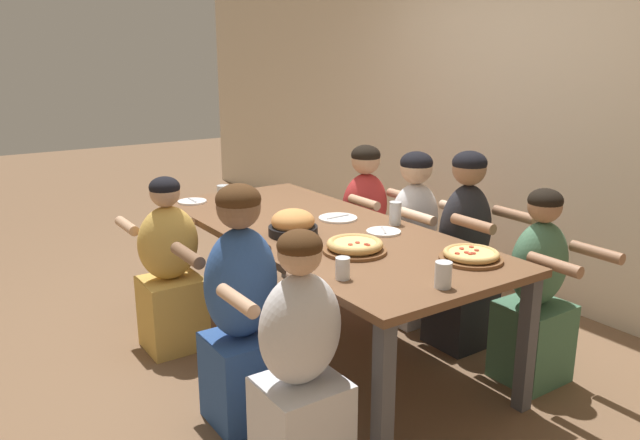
{
  "coord_description": "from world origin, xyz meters",
  "views": [
    {
      "loc": [
        2.88,
        -1.95,
        1.74
      ],
      "look_at": [
        0.0,
        0.0,
        0.8
      ],
      "focal_mm": 35.0,
      "sensor_mm": 36.0,
      "label": 1
    }
  ],
  "objects_px": {
    "empty_plate_c": "(192,201)",
    "diner_far_midright": "(464,258)",
    "diner_far_right": "(537,297)",
    "diner_far_midleft": "(365,228)",
    "drinking_glass_c": "(443,276)",
    "skillet_bowl": "(293,224)",
    "drinking_glass_a": "(395,215)",
    "diner_near_midright": "(242,315)",
    "empty_plate_b": "(384,232)",
    "drinking_glass_d": "(343,269)",
    "diner_far_center": "(414,244)",
    "drinking_glass_e": "(223,197)",
    "diner_near_right": "(300,371)",
    "diner_near_midleft": "(170,273)",
    "drinking_glass_b": "(246,196)",
    "pizza_board_second": "(471,256)",
    "empty_plate_a": "(338,218)",
    "drinking_glass_f": "(248,206)",
    "pizza_board_main": "(355,246)"
  },
  "relations": [
    {
      "from": "drinking_glass_d",
      "to": "diner_far_midright",
      "type": "distance_m",
      "value": 1.18
    },
    {
      "from": "empty_plate_b",
      "to": "drinking_glass_e",
      "type": "xyz_separation_m",
      "value": [
        -1.07,
        -0.48,
        0.06
      ]
    },
    {
      "from": "drinking_glass_d",
      "to": "diner_far_midleft",
      "type": "distance_m",
      "value": 1.7
    },
    {
      "from": "diner_far_midright",
      "to": "pizza_board_second",
      "type": "bearing_deg",
      "value": 45.13
    },
    {
      "from": "drinking_glass_e",
      "to": "diner_far_midright",
      "type": "bearing_deg",
      "value": 38.16
    },
    {
      "from": "skillet_bowl",
      "to": "drinking_glass_f",
      "type": "relative_size",
      "value": 2.86
    },
    {
      "from": "drinking_glass_b",
      "to": "empty_plate_a",
      "type": "bearing_deg",
      "value": 22.55
    },
    {
      "from": "diner_far_center",
      "to": "diner_near_right",
      "type": "bearing_deg",
      "value": 32.48
    },
    {
      "from": "drinking_glass_d",
      "to": "diner_far_right",
      "type": "bearing_deg",
      "value": 78.66
    },
    {
      "from": "skillet_bowl",
      "to": "diner_far_center",
      "type": "bearing_deg",
      "value": 91.22
    },
    {
      "from": "diner_near_midleft",
      "to": "drinking_glass_c",
      "type": "bearing_deg",
      "value": -67.4
    },
    {
      "from": "drinking_glass_d",
      "to": "diner_far_right",
      "type": "distance_m",
      "value": 1.18
    },
    {
      "from": "diner_far_midleft",
      "to": "drinking_glass_b",
      "type": "bearing_deg",
      "value": -18.59
    },
    {
      "from": "drinking_glass_b",
      "to": "diner_far_center",
      "type": "bearing_deg",
      "value": 45.6
    },
    {
      "from": "empty_plate_b",
      "to": "diner_far_right",
      "type": "distance_m",
      "value": 0.89
    },
    {
      "from": "drinking_glass_b",
      "to": "diner_far_midleft",
      "type": "bearing_deg",
      "value": 71.41
    },
    {
      "from": "empty_plate_a",
      "to": "diner_near_midleft",
      "type": "height_order",
      "value": "diner_near_midleft"
    },
    {
      "from": "empty_plate_a",
      "to": "diner_far_midright",
      "type": "xyz_separation_m",
      "value": [
        0.55,
        0.53,
        -0.2
      ]
    },
    {
      "from": "diner_near_right",
      "to": "empty_plate_c",
      "type": "bearing_deg",
      "value": 79.15
    },
    {
      "from": "diner_far_right",
      "to": "diner_near_midright",
      "type": "bearing_deg",
      "value": -19.97
    },
    {
      "from": "empty_plate_b",
      "to": "drinking_glass_d",
      "type": "height_order",
      "value": "drinking_glass_d"
    },
    {
      "from": "empty_plate_a",
      "to": "pizza_board_main",
      "type": "bearing_deg",
      "value": -28.2
    },
    {
      "from": "drinking_glass_c",
      "to": "drinking_glass_f",
      "type": "height_order",
      "value": "drinking_glass_f"
    },
    {
      "from": "drinking_glass_d",
      "to": "diner_far_midright",
      "type": "height_order",
      "value": "diner_far_midright"
    },
    {
      "from": "pizza_board_second",
      "to": "drinking_glass_d",
      "type": "height_order",
      "value": "drinking_glass_d"
    },
    {
      "from": "empty_plate_c",
      "to": "diner_far_midright",
      "type": "height_order",
      "value": "diner_far_midright"
    },
    {
      "from": "drinking_glass_a",
      "to": "diner_near_midright",
      "type": "height_order",
      "value": "diner_near_midright"
    },
    {
      "from": "diner_near_midleft",
      "to": "diner_near_midright",
      "type": "height_order",
      "value": "diner_near_midright"
    },
    {
      "from": "drinking_glass_f",
      "to": "diner_far_center",
      "type": "distance_m",
      "value": 1.11
    },
    {
      "from": "drinking_glass_f",
      "to": "diner_far_center",
      "type": "relative_size",
      "value": 0.12
    },
    {
      "from": "empty_plate_a",
      "to": "diner_far_midright",
      "type": "relative_size",
      "value": 0.2
    },
    {
      "from": "pizza_board_main",
      "to": "drinking_glass_d",
      "type": "relative_size",
      "value": 3.27
    },
    {
      "from": "drinking_glass_c",
      "to": "diner_far_right",
      "type": "bearing_deg",
      "value": 97.33
    },
    {
      "from": "empty_plate_b",
      "to": "diner_far_center",
      "type": "xyz_separation_m",
      "value": [
        -0.27,
        0.49,
        -0.23
      ]
    },
    {
      "from": "pizza_board_main",
      "to": "drinking_glass_f",
      "type": "bearing_deg",
      "value": -172.89
    },
    {
      "from": "skillet_bowl",
      "to": "drinking_glass_c",
      "type": "bearing_deg",
      "value": 6.44
    },
    {
      "from": "drinking_glass_a",
      "to": "diner_far_right",
      "type": "xyz_separation_m",
      "value": [
        0.79,
        0.32,
        -0.33
      ]
    },
    {
      "from": "empty_plate_a",
      "to": "drinking_glass_c",
      "type": "relative_size",
      "value": 2.04
    },
    {
      "from": "diner_far_right",
      "to": "diner_far_midleft",
      "type": "height_order",
      "value": "diner_far_midleft"
    },
    {
      "from": "drinking_glass_b",
      "to": "drinking_glass_c",
      "type": "relative_size",
      "value": 0.87
    },
    {
      "from": "pizza_board_main",
      "to": "diner_far_center",
      "type": "bearing_deg",
      "value": 118.8
    },
    {
      "from": "empty_plate_a",
      "to": "drinking_glass_c",
      "type": "bearing_deg",
      "value": -13.72
    },
    {
      "from": "drinking_glass_c",
      "to": "diner_far_midright",
      "type": "distance_m",
      "value": 1.06
    },
    {
      "from": "empty_plate_b",
      "to": "drinking_glass_e",
      "type": "height_order",
      "value": "drinking_glass_e"
    },
    {
      "from": "drinking_glass_a",
      "to": "diner_far_center",
      "type": "relative_size",
      "value": 0.12
    },
    {
      "from": "drinking_glass_b",
      "to": "diner_far_center",
      "type": "relative_size",
      "value": 0.09
    },
    {
      "from": "drinking_glass_a",
      "to": "diner_near_midright",
      "type": "distance_m",
      "value": 1.21
    },
    {
      "from": "diner_far_center",
      "to": "drinking_glass_a",
      "type": "bearing_deg",
      "value": 28.25
    },
    {
      "from": "drinking_glass_a",
      "to": "diner_near_midleft",
      "type": "xyz_separation_m",
      "value": [
        -0.68,
        -1.15,
        -0.34
      ]
    },
    {
      "from": "drinking_glass_e",
      "to": "diner_far_center",
      "type": "height_order",
      "value": "diner_far_center"
    }
  ]
}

